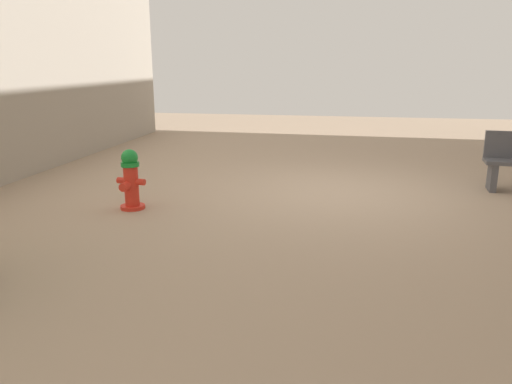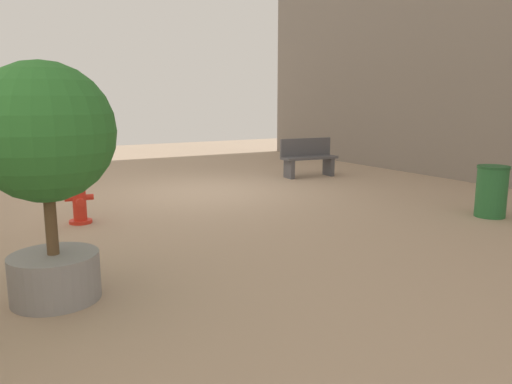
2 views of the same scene
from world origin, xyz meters
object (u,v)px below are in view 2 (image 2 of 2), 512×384
Objects in this scene: bench_near at (308,157)px; fire_hydrant at (79,196)px; trash_bin at (492,191)px; planter_tree at (45,152)px.

fire_hydrant is at bearing 19.45° from bench_near.
trash_bin is (0.01, 5.04, -0.06)m from bench_near.
bench_near is at bearing -90.13° from trash_bin.
planter_tree is at bearing 74.82° from fire_hydrant.
planter_tree is 6.77m from trash_bin.
fire_hydrant is 0.38× the size of planter_tree.
trash_bin is at bearing 89.87° from bench_near.
fire_hydrant is 6.59m from trash_bin.
fire_hydrant is at bearing -26.61° from trash_bin.
fire_hydrant is at bearing -105.18° from planter_tree.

